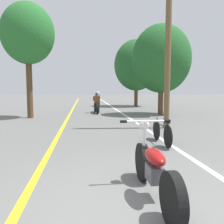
% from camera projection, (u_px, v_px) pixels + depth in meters
% --- Properties ---
extents(ground_plane, '(120.00, 120.00, 0.00)m').
position_uv_depth(ground_plane, '(144.00, 209.00, 3.22)').
color(ground_plane, '#60605E').
extents(lane_stripe_center, '(0.14, 48.00, 0.01)m').
position_uv_depth(lane_stripe_center, '(70.00, 114.00, 15.17)').
color(lane_stripe_center, yellow).
rests_on(lane_stripe_center, ground).
extents(lane_stripe_edge, '(0.14, 48.00, 0.01)m').
position_uv_depth(lane_stripe_edge, '(122.00, 113.00, 15.57)').
color(lane_stripe_edge, white).
rests_on(lane_stripe_edge, ground).
extents(utility_pole, '(1.10, 0.24, 7.49)m').
position_uv_depth(utility_pole, '(168.00, 33.00, 9.45)').
color(utility_pole, brown).
rests_on(utility_pole, ground).
extents(roadside_tree_right_near, '(3.64, 3.28, 5.55)m').
position_uv_depth(roadside_tree_right_near, '(161.00, 59.00, 14.55)').
color(roadside_tree_right_near, '#513A23').
rests_on(roadside_tree_right_near, ground).
extents(roadside_tree_right_far, '(3.99, 3.59, 6.02)m').
position_uv_depth(roadside_tree_right_far, '(136.00, 65.00, 21.36)').
color(roadside_tree_right_far, '#513A23').
rests_on(roadside_tree_right_far, ground).
extents(roadside_tree_left, '(2.86, 2.58, 6.24)m').
position_uv_depth(roadside_tree_left, '(28.00, 34.00, 12.76)').
color(roadside_tree_left, '#513A23').
rests_on(roadside_tree_left, ground).
extents(motorcycle_foreground, '(0.86, 2.12, 1.11)m').
position_uv_depth(motorcycle_foreground, '(154.00, 169.00, 3.53)').
color(motorcycle_foreground, black).
rests_on(motorcycle_foreground, ground).
extents(motorcycle_rider_lead, '(0.50, 2.13, 1.36)m').
position_uv_depth(motorcycle_rider_lead, '(97.00, 105.00, 15.83)').
color(motorcycle_rider_lead, black).
rests_on(motorcycle_rider_lead, ground).
extents(motorcycle_rider_far, '(0.50, 2.06, 1.35)m').
position_uv_depth(motorcycle_rider_far, '(98.00, 100.00, 22.96)').
color(motorcycle_rider_far, black).
rests_on(motorcycle_rider_far, ground).
extents(bicycle_parked, '(0.44, 1.68, 0.75)m').
position_uv_depth(bicycle_parked, '(162.00, 132.00, 7.00)').
color(bicycle_parked, black).
rests_on(bicycle_parked, ground).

